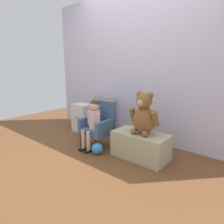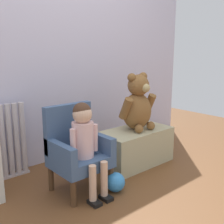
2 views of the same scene
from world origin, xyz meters
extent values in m
plane|color=brown|center=(0.00, 0.00, 0.00)|extent=(6.00, 6.00, 0.00)
cube|color=silver|center=(0.00, 1.17, 1.20)|extent=(3.80, 0.05, 2.40)
cylinder|color=#C1B6BA|center=(-0.87, 1.04, 0.35)|extent=(0.05, 0.05, 0.65)
cylinder|color=#C1B6BA|center=(-0.80, 1.04, 0.35)|extent=(0.05, 0.05, 0.65)
cylinder|color=#C1B6BA|center=(-0.74, 1.04, 0.35)|extent=(0.05, 0.05, 0.65)
cylinder|color=#C1B6BA|center=(-0.68, 1.04, 0.35)|extent=(0.05, 0.05, 0.65)
cylinder|color=#C1B6BA|center=(-0.62, 1.04, 0.35)|extent=(0.05, 0.05, 0.65)
cylinder|color=#C1B6BA|center=(-0.56, 1.04, 0.35)|extent=(0.05, 0.05, 0.65)
cylinder|color=#C1B6BA|center=(-0.49, 1.04, 0.35)|extent=(0.05, 0.05, 0.65)
cylinder|color=#C1B6BA|center=(-0.43, 1.04, 0.35)|extent=(0.05, 0.05, 0.65)
cube|color=#C1B6BA|center=(-0.65, 1.04, 0.01)|extent=(0.50, 0.05, 0.02)
cube|color=silver|center=(-0.95, 0.77, 0.26)|extent=(0.35, 0.26, 0.53)
sphere|color=#4C3823|center=(-0.95, 0.63, 0.29)|extent=(0.02, 0.02, 0.02)
cube|color=#3E577C|center=(-0.23, 0.42, 0.26)|extent=(0.43, 0.39, 0.10)
cube|color=#3E577C|center=(-0.23, 0.59, 0.50)|extent=(0.43, 0.06, 0.39)
cube|color=#3E577C|center=(-0.42, 0.42, 0.38)|extent=(0.06, 0.39, 0.14)
cube|color=#3E577C|center=(-0.05, 0.42, 0.38)|extent=(0.06, 0.39, 0.14)
cylinder|color=#4C331E|center=(-0.41, 0.26, 0.10)|extent=(0.04, 0.04, 0.21)
cylinder|color=#4C331E|center=(-0.05, 0.26, 0.10)|extent=(0.04, 0.04, 0.21)
cylinder|color=#4C331E|center=(-0.41, 0.59, 0.10)|extent=(0.04, 0.04, 0.21)
cylinder|color=#4C331E|center=(-0.05, 0.59, 0.10)|extent=(0.04, 0.04, 0.21)
cylinder|color=beige|center=(-0.23, 0.38, 0.45)|extent=(0.17, 0.17, 0.28)
sphere|color=#D8AD8E|center=(-0.23, 0.38, 0.65)|extent=(0.15, 0.15, 0.15)
sphere|color=#472D1E|center=(-0.23, 0.39, 0.67)|extent=(0.14, 0.14, 0.14)
cylinder|color=#D8AD8E|center=(-0.29, 0.19, 0.17)|extent=(0.06, 0.06, 0.28)
cube|color=black|center=(-0.29, 0.17, 0.01)|extent=(0.07, 0.11, 0.03)
cylinder|color=#D8AD8E|center=(-0.18, 0.19, 0.17)|extent=(0.06, 0.06, 0.28)
cube|color=black|center=(-0.18, 0.17, 0.01)|extent=(0.07, 0.11, 0.03)
cylinder|color=beige|center=(-0.34, 0.36, 0.45)|extent=(0.04, 0.04, 0.22)
cylinder|color=beige|center=(-0.13, 0.36, 0.45)|extent=(0.04, 0.04, 0.22)
cube|color=tan|center=(0.50, 0.52, 0.18)|extent=(0.74, 0.39, 0.35)
ellipsoid|color=brown|center=(0.53, 0.53, 0.53)|extent=(0.31, 0.26, 0.36)
sphere|color=brown|center=(0.53, 0.52, 0.79)|extent=(0.21, 0.21, 0.21)
sphere|color=tan|center=(0.53, 0.43, 0.78)|extent=(0.08, 0.08, 0.08)
sphere|color=brown|center=(0.45, 0.53, 0.87)|extent=(0.08, 0.08, 0.08)
sphere|color=brown|center=(0.61, 0.53, 0.87)|extent=(0.08, 0.08, 0.08)
cylinder|color=brown|center=(0.36, 0.52, 0.59)|extent=(0.08, 0.16, 0.22)
cylinder|color=brown|center=(0.69, 0.52, 0.59)|extent=(0.08, 0.16, 0.22)
sphere|color=brown|center=(0.44, 0.42, 0.39)|extent=(0.08, 0.08, 0.08)
sphere|color=brown|center=(0.61, 0.42, 0.39)|extent=(0.08, 0.08, 0.08)
sphere|color=#3588D2|center=(-0.03, 0.22, 0.08)|extent=(0.16, 0.16, 0.16)
camera|label=1|loc=(1.82, -1.66, 1.23)|focal=32.00mm
camera|label=2|loc=(-1.43, -1.33, 1.14)|focal=45.00mm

